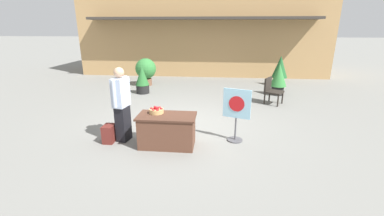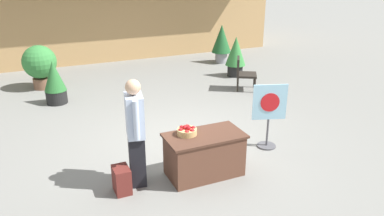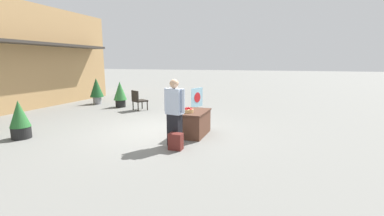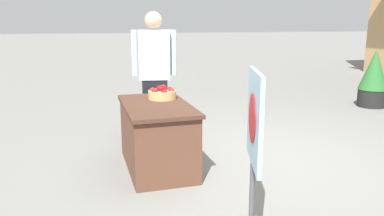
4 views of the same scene
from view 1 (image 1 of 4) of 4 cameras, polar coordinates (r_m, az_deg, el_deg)
The scene contains 12 objects.
ground_plane at distance 7.07m, azimuth -2.39°, elevation -3.99°, with size 120.00×120.00×0.00m, color slate.
storefront_building at distance 15.61m, azimuth 2.63°, elevation 16.97°, with size 13.26×4.87×4.81m.
display_table at distance 5.84m, azimuth -5.54°, elevation -4.99°, with size 1.30×0.71×0.73m.
apple_basket at distance 5.85m, azimuth -7.92°, elevation -0.52°, with size 0.32×0.32×0.16m.
person_visitor at distance 6.14m, azimuth -15.38°, elevation 0.84°, with size 0.33×0.60×1.75m.
backpack at distance 6.35m, azimuth -17.92°, elevation -5.44°, with size 0.24×0.34×0.42m.
poster_board at distance 6.02m, azimuth 9.82°, elevation -1.01°, with size 0.62×0.36×1.27m.
patio_chair at distance 9.38m, azimuth 17.27°, elevation 3.96°, with size 0.75×0.75×0.91m.
potted_plant_near_right at distance 12.38m, azimuth 18.98°, elevation 8.27°, with size 0.69×0.69×1.35m.
potted_plant_near_left at distance 10.57m, azimuth -11.00°, elevation 6.24°, with size 0.54×0.54×1.11m.
potted_plant_far_right at distance 11.98m, azimuth -10.23°, elevation 8.36°, with size 0.93×0.93×1.24m.
potted_plant_far_left at distance 10.67m, azimuth 18.70°, elevation 6.39°, with size 0.63×0.63×1.25m.
Camera 1 is at (0.96, -6.50, 2.62)m, focal length 24.00 mm.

